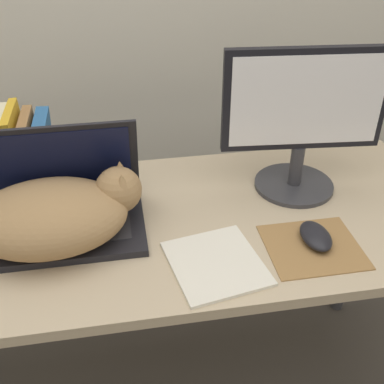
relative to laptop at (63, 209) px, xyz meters
The scene contains 9 objects.
desk 0.28m from the laptop, ahead, with size 1.48×0.62×0.71m.
laptop is the anchor object (origin of this frame).
cat 0.07m from the laptop, 98.58° to the right, with size 0.48×0.26×0.16m.
external_monitor 0.64m from the laptop, ahead, with size 0.42×0.22×0.39m.
mousepad 0.60m from the laptop, 17.93° to the right, with size 0.22×0.19×0.00m.
computer_mouse 0.61m from the laptop, 15.97° to the right, with size 0.07×0.11×0.03m.
book_row 0.22m from the laptop, 116.67° to the left, with size 0.13×0.17×0.23m.
notepad 0.40m from the laptop, 31.35° to the right, with size 0.23×0.24×0.01m.
webcam 0.26m from the laptop, 56.56° to the left, with size 0.05×0.05×0.07m.
Camera 1 is at (-0.10, -0.65, 1.44)m, focal length 45.00 mm.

